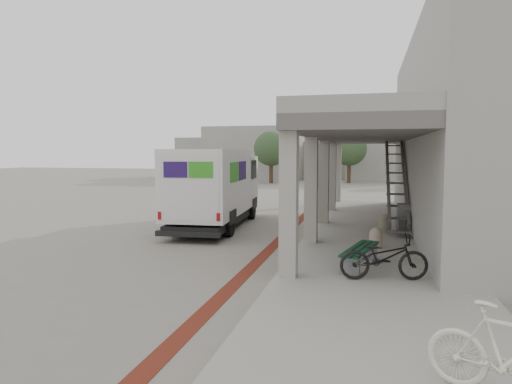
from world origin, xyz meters
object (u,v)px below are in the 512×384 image
(fedex_truck, at_px, (215,186))
(bench, at_px, (360,253))
(bicycle_cream, at_px, (511,355))
(bicycle_black, at_px, (384,257))
(utility_cabinet, at_px, (404,218))

(fedex_truck, xyz_separation_m, bench, (5.51, -5.48, -1.12))
(bicycle_cream, bearing_deg, bench, 41.56)
(bicycle_black, bearing_deg, bicycle_cream, -177.64)
(bicycle_black, height_order, bicycle_cream, bicycle_cream)
(utility_cabinet, xyz_separation_m, bicycle_black, (-0.85, -6.22, 0.01))
(fedex_truck, xyz_separation_m, utility_cabinet, (6.88, -0.21, -0.97))
(bench, height_order, bicycle_cream, bicycle_cream)
(utility_cabinet, bearing_deg, fedex_truck, 173.79)
(bench, distance_m, bicycle_black, 1.09)
(fedex_truck, bearing_deg, bicycle_cream, -60.90)
(fedex_truck, distance_m, bench, 7.85)
(bench, xyz_separation_m, bicycle_black, (0.52, -0.95, 0.15))
(fedex_truck, height_order, bicycle_cream, fedex_truck)
(bicycle_cream, bearing_deg, fedex_truck, 57.65)
(bench, bearing_deg, bicycle_black, -47.60)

